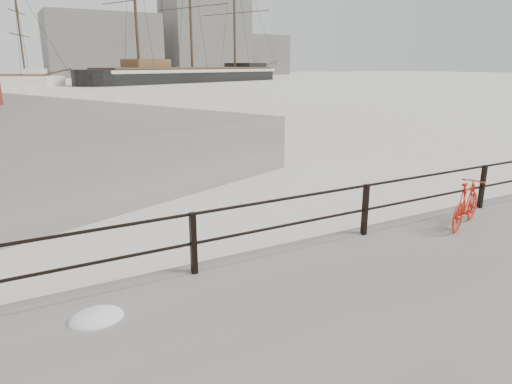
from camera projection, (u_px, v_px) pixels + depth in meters
name	position (u px, v px, depth m)	size (l,w,h in m)	color
ground	(472.00, 220.00, 10.70)	(400.00, 400.00, 0.00)	white
guardrail	(482.00, 187.00, 10.35)	(28.00, 0.10, 1.00)	black
bicycle	(466.00, 204.00, 9.15)	(1.59, 0.24, 0.96)	red
barque_black	(193.00, 82.00, 96.07)	(60.41, 19.77, 34.16)	black
industrial_west	(103.00, 46.00, 135.43)	(32.00, 18.00, 18.00)	gray
industrial_mid	(205.00, 39.00, 155.23)	(26.00, 20.00, 24.00)	gray
industrial_east	(256.00, 55.00, 171.57)	(20.00, 16.00, 14.00)	gray
smokestack	(162.00, 7.00, 150.65)	(2.80, 2.80, 44.00)	gray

